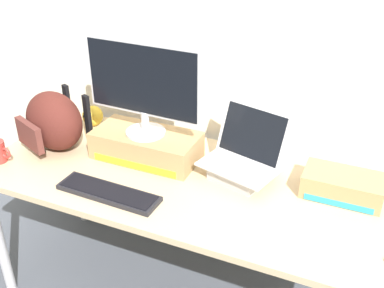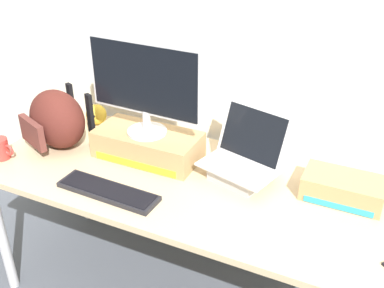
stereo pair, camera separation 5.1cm
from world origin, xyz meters
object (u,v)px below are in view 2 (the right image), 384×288
object	(u,v)px
external_keyboard	(108,191)
messenger_backpack	(57,119)
plush_toy	(96,115)
toner_box_cyan	(343,188)
open_laptop	(243,165)
coffee_mug	(1,149)
desktop_monitor	(144,85)
toner_box_yellow	(148,145)

from	to	relation	value
external_keyboard	messenger_backpack	bearing A→B (deg)	153.20
plush_toy	toner_box_cyan	xyz separation A→B (m)	(1.32, -0.13, -0.01)
messenger_backpack	plush_toy	world-z (taller)	messenger_backpack
open_laptop	coffee_mug	xyz separation A→B (m)	(-1.08, -0.33, -0.01)
external_keyboard	desktop_monitor	bearing A→B (deg)	91.87
coffee_mug	plush_toy	distance (m)	0.53
toner_box_yellow	open_laptop	world-z (taller)	open_laptop
messenger_backpack	toner_box_cyan	size ratio (longest dim) A/B	1.24
coffee_mug	messenger_backpack	bearing A→B (deg)	53.99
external_keyboard	plush_toy	bearing A→B (deg)	131.32
toner_box_yellow	desktop_monitor	size ratio (longest dim) A/B	0.89
external_keyboard	toner_box_cyan	size ratio (longest dim) A/B	1.42
toner_box_yellow	desktop_monitor	distance (m)	0.30
toner_box_yellow	plush_toy	distance (m)	0.47
coffee_mug	desktop_monitor	bearing A→B (deg)	26.64
external_keyboard	plush_toy	size ratio (longest dim) A/B	4.11
messenger_backpack	plush_toy	size ratio (longest dim) A/B	3.60
coffee_mug	plush_toy	xyz separation A→B (m)	(0.19, 0.49, 0.00)
messenger_backpack	plush_toy	bearing A→B (deg)	106.52
desktop_monitor	plush_toy	distance (m)	0.56
open_laptop	toner_box_cyan	bearing A→B (deg)	19.37
coffee_mug	toner_box_cyan	world-z (taller)	coffee_mug
desktop_monitor	toner_box_cyan	size ratio (longest dim) A/B	1.74
toner_box_yellow	toner_box_cyan	world-z (taller)	toner_box_yellow
toner_box_yellow	external_keyboard	xyz separation A→B (m)	(0.00, -0.34, -0.05)
desktop_monitor	open_laptop	bearing A→B (deg)	4.69
desktop_monitor	plush_toy	bearing A→B (deg)	158.72
desktop_monitor	toner_box_cyan	bearing A→B (deg)	5.42
open_laptop	external_keyboard	xyz separation A→B (m)	(-0.47, -0.36, -0.05)
open_laptop	toner_box_cyan	size ratio (longest dim) A/B	1.18
coffee_mug	toner_box_cyan	size ratio (longest dim) A/B	0.38
plush_toy	desktop_monitor	bearing A→B (deg)	-23.36
desktop_monitor	coffee_mug	xyz separation A→B (m)	(-0.62, -0.31, -0.31)
toner_box_cyan	plush_toy	bearing A→B (deg)	174.24
open_laptop	messenger_backpack	size ratio (longest dim) A/B	0.95
external_keyboard	coffee_mug	distance (m)	0.62
toner_box_yellow	coffee_mug	distance (m)	0.69
plush_toy	external_keyboard	bearing A→B (deg)	-50.47
coffee_mug	toner_box_yellow	bearing A→B (deg)	26.72
coffee_mug	open_laptop	bearing A→B (deg)	16.97
messenger_backpack	coffee_mug	xyz separation A→B (m)	(-0.16, -0.22, -0.09)
external_keyboard	messenger_backpack	world-z (taller)	messenger_backpack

